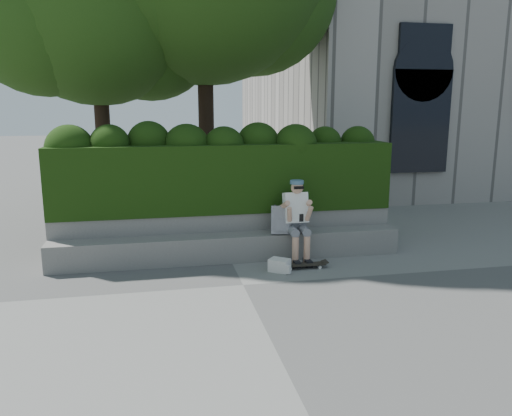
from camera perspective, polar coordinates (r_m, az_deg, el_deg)
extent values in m
plane|color=slate|center=(7.50, -1.49, -8.79)|extent=(80.00, 80.00, 0.00)
cube|color=gray|center=(8.60, -2.96, -4.51)|extent=(6.00, 0.45, 0.45)
cube|color=gray|center=(9.01, -3.42, -2.77)|extent=(6.00, 0.50, 0.75)
cube|color=black|center=(9.04, -3.70, 3.58)|extent=(6.00, 1.00, 1.20)
cylinder|color=black|center=(12.07, -5.66, 7.40)|extent=(0.37, 0.37, 3.46)
cylinder|color=black|center=(11.95, -16.89, 5.28)|extent=(0.33, 0.33, 2.78)
sphere|color=#1A380E|center=(12.09, -17.92, 21.66)|extent=(4.46, 4.46, 4.46)
cube|color=slate|center=(8.69, 4.39, -2.06)|extent=(0.36, 0.26, 0.22)
cube|color=white|center=(8.55, 4.55, 0.04)|extent=(0.40, 0.32, 0.55)
sphere|color=tan|center=(8.42, 4.72, 2.34)|extent=(0.21, 0.21, 0.21)
cylinder|color=#466881|center=(8.43, 4.69, 2.97)|extent=(0.23, 0.23, 0.06)
cube|color=black|center=(8.25, 5.21, -1.12)|extent=(0.07, 0.02, 0.13)
cylinder|color=tan|center=(8.34, 4.52, -4.90)|extent=(0.11, 0.11, 0.47)
cylinder|color=tan|center=(8.40, 5.83, -4.82)|extent=(0.11, 0.11, 0.47)
cube|color=black|center=(8.34, 4.61, -6.30)|extent=(0.10, 0.26, 0.10)
cube|color=black|center=(8.40, 5.93, -6.21)|extent=(0.10, 0.26, 0.10)
cube|color=black|center=(8.24, 5.51, -6.44)|extent=(0.71, 0.19, 0.02)
cylinder|color=silver|center=(8.12, 3.95, -6.99)|extent=(0.05, 0.03, 0.05)
cylinder|color=silver|center=(8.26, 3.68, -6.67)|extent=(0.05, 0.03, 0.05)
cylinder|color=silver|center=(8.25, 7.32, -6.75)|extent=(0.05, 0.03, 0.05)
cylinder|color=silver|center=(8.39, 7.00, -6.43)|extent=(0.05, 0.03, 0.05)
cube|color=#A6A7AB|center=(8.55, 2.85, -1.37)|extent=(0.36, 0.25, 0.48)
cube|color=white|center=(8.05, 2.71, -6.55)|extent=(0.39, 0.37, 0.20)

